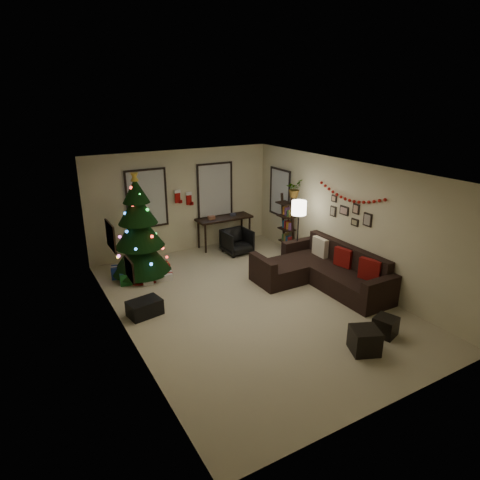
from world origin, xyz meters
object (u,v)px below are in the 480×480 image
bookshelf (287,225)px  desk_chair (237,241)px  desk (224,221)px  sofa (322,272)px  christmas_tree (139,234)px

bookshelf → desk_chair: bearing=151.9°
desk → sofa: bearing=-77.3°
sofa → desk: size_ratio=1.81×
sofa → desk: (-0.74, 3.26, 0.45)m
christmas_tree → bookshelf: 3.85m
desk → christmas_tree: bearing=-162.1°
christmas_tree → desk: bearing=17.9°
desk_chair → sofa: bearing=-78.2°
desk_chair → christmas_tree: bearing=-179.1°
christmas_tree → bookshelf: size_ratio=1.58×
christmas_tree → desk: christmas_tree is taller
christmas_tree → sofa: christmas_tree is taller
sofa → desk_chair: 2.70m
desk → bookshelf: bookshelf is taller
bookshelf → sofa: bearing=-103.2°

